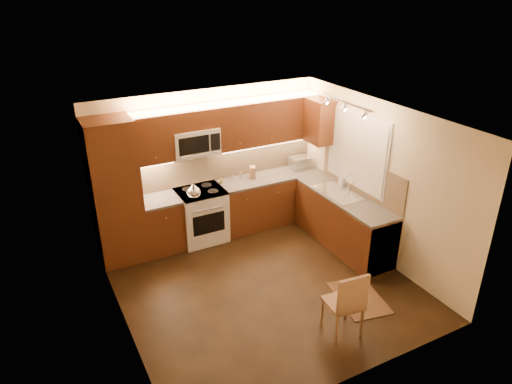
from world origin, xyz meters
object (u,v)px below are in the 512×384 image
microwave (195,142)px  sink (340,189)px  stove (202,215)px  soap_bottle (342,180)px  knife_block (252,172)px  kettle (194,190)px  dining_chair (343,301)px  toaster_oven (300,162)px

microwave → sink: bearing=-32.2°
stove → soap_bottle: soap_bottle is taller
microwave → knife_block: size_ratio=3.66×
stove → microwave: size_ratio=1.21×
kettle → dining_chair: size_ratio=0.27×
kettle → microwave: bearing=81.3°
dining_chair → sink: bearing=60.9°
stove → sink: bearing=-29.4°
sink → knife_block: (-0.97, 1.23, 0.03)m
kettle → dining_chair: 2.98m
toaster_oven → soap_bottle: toaster_oven is taller
sink → kettle: (-2.19, 0.91, 0.07)m
knife_block → dining_chair: bearing=-74.1°
kettle → soap_bottle: kettle is taller
stove → knife_block: 1.17m
sink → stove: bearing=150.6°
sink → soap_bottle: size_ratio=4.43×
sink → kettle: bearing=157.4°
stove → toaster_oven: size_ratio=2.55×
microwave → dining_chair: microwave is taller
kettle → soap_bottle: bearing=4.6°
sink → knife_block: knife_block is taller
sink → kettle: kettle is taller
sink → toaster_oven: toaster_oven is taller
stove → dining_chair: dining_chair is taller
soap_bottle → dining_chair: bearing=-144.8°
soap_bottle → dining_chair: size_ratio=0.21×
microwave → toaster_oven: 2.13m
knife_block → microwave: bearing=-159.7°
microwave → sink: size_ratio=0.88×
sink → dining_chair: sink is taller
microwave → toaster_oven: (2.00, -0.03, -0.71)m
sink → soap_bottle: (0.22, 0.25, 0.02)m
knife_block → stove: bearing=-152.2°
toaster_oven → soap_bottle: bearing=-77.2°
kettle → sink: bearing=-2.6°
knife_block → toaster_oven: bearing=22.2°
soap_bottle → dining_chair: 2.67m
stove → microwave: bearing=90.0°
stove → kettle: (-0.19, -0.21, 0.59)m
microwave → knife_block: bearing=-1.7°
microwave → kettle: bearing=-118.7°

